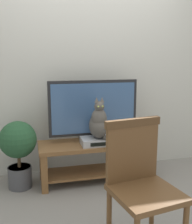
{
  "coord_description": "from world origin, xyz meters",
  "views": [
    {
      "loc": [
        -0.7,
        -2.45,
        1.45
      ],
      "look_at": [
        0.01,
        0.48,
        0.83
      ],
      "focal_mm": 44.76,
      "sensor_mm": 36.0,
      "label": 1
    }
  ],
  "objects_px": {
    "tv": "(93,109)",
    "cat": "(99,123)",
    "potted_plant": "(18,147)",
    "media_box": "(98,141)",
    "wooden_chair": "(140,177)",
    "tv_stand": "(95,154)",
    "book_stack": "(134,135)"
  },
  "relations": [
    {
      "from": "tv",
      "to": "cat",
      "type": "height_order",
      "value": "tv"
    },
    {
      "from": "cat",
      "to": "potted_plant",
      "type": "bearing_deg",
      "value": 172.37
    },
    {
      "from": "media_box",
      "to": "wooden_chair",
      "type": "xyz_separation_m",
      "value": [
        0.03,
        -1.14,
        0.07
      ]
    },
    {
      "from": "tv_stand",
      "to": "potted_plant",
      "type": "height_order",
      "value": "potted_plant"
    },
    {
      "from": "media_box",
      "to": "cat",
      "type": "xyz_separation_m",
      "value": [
        0.0,
        -0.01,
        0.21
      ]
    },
    {
      "from": "media_box",
      "to": "book_stack",
      "type": "xyz_separation_m",
      "value": [
        0.44,
        0.04,
        0.02
      ]
    },
    {
      "from": "book_stack",
      "to": "potted_plant",
      "type": "xyz_separation_m",
      "value": [
        -1.31,
        0.06,
        -0.06
      ]
    },
    {
      "from": "media_box",
      "to": "tv_stand",
      "type": "bearing_deg",
      "value": 102.83
    },
    {
      "from": "tv",
      "to": "media_box",
      "type": "height_order",
      "value": "tv"
    },
    {
      "from": "wooden_chair",
      "to": "potted_plant",
      "type": "distance_m",
      "value": 1.53
    },
    {
      "from": "tv",
      "to": "cat",
      "type": "relative_size",
      "value": 2.21
    },
    {
      "from": "media_box",
      "to": "book_stack",
      "type": "height_order",
      "value": "book_stack"
    },
    {
      "from": "wooden_chair",
      "to": "tv_stand",
      "type": "bearing_deg",
      "value": 92.19
    },
    {
      "from": "media_box",
      "to": "cat",
      "type": "bearing_deg",
      "value": -85.97
    },
    {
      "from": "book_stack",
      "to": "wooden_chair",
      "type": "bearing_deg",
      "value": -109.36
    },
    {
      "from": "cat",
      "to": "potted_plant",
      "type": "relative_size",
      "value": 0.62
    },
    {
      "from": "tv",
      "to": "media_box",
      "type": "bearing_deg",
      "value": -83.61
    },
    {
      "from": "cat",
      "to": "book_stack",
      "type": "height_order",
      "value": "cat"
    },
    {
      "from": "potted_plant",
      "to": "tv_stand",
      "type": "bearing_deg",
      "value": -1.51
    },
    {
      "from": "tv",
      "to": "book_stack",
      "type": "xyz_separation_m",
      "value": [
        0.46,
        -0.12,
        -0.31
      ]
    },
    {
      "from": "cat",
      "to": "tv",
      "type": "bearing_deg",
      "value": 96.19
    },
    {
      "from": "wooden_chair",
      "to": "tv",
      "type": "bearing_deg",
      "value": 92.05
    },
    {
      "from": "tv_stand",
      "to": "tv",
      "type": "xyz_separation_m",
      "value": [
        0.0,
        0.08,
        0.51
      ]
    },
    {
      "from": "book_stack",
      "to": "potted_plant",
      "type": "bearing_deg",
      "value": 177.45
    },
    {
      "from": "tv",
      "to": "potted_plant",
      "type": "distance_m",
      "value": 0.93
    },
    {
      "from": "tv",
      "to": "cat",
      "type": "xyz_separation_m",
      "value": [
        0.02,
        -0.18,
        -0.12
      ]
    },
    {
      "from": "book_stack",
      "to": "potted_plant",
      "type": "distance_m",
      "value": 1.31
    },
    {
      "from": "media_box",
      "to": "potted_plant",
      "type": "relative_size",
      "value": 0.51
    },
    {
      "from": "wooden_chair",
      "to": "potted_plant",
      "type": "xyz_separation_m",
      "value": [
        -0.9,
        1.24,
        -0.11
      ]
    },
    {
      "from": "media_box",
      "to": "wooden_chair",
      "type": "distance_m",
      "value": 1.14
    },
    {
      "from": "tv_stand",
      "to": "cat",
      "type": "bearing_deg",
      "value": -78.54
    },
    {
      "from": "tv_stand",
      "to": "tv",
      "type": "bearing_deg",
      "value": 89.98
    }
  ]
}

